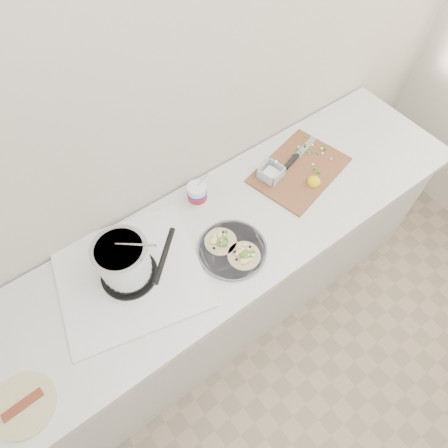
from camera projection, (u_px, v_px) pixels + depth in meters
counter at (227, 271)px, 2.18m from camera, size 2.44×0.66×0.90m
stove at (126, 266)px, 1.59m from camera, size 0.69×0.65×0.28m
taco_plate at (232, 248)px, 1.72m from camera, size 0.30×0.30×0.04m
tub at (198, 192)px, 1.83m from camera, size 0.09×0.09×0.21m
cutboard at (297, 168)px, 1.97m from camera, size 0.53×0.42×0.07m
bacon_plate at (24, 405)px, 1.39m from camera, size 0.22×0.22×0.02m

